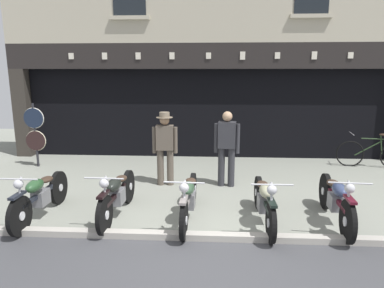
{
  "coord_description": "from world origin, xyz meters",
  "views": [
    {
      "loc": [
        0.14,
        -4.73,
        2.5
      ],
      "look_at": [
        -0.29,
        2.62,
        0.95
      ],
      "focal_mm": 31.97,
      "sensor_mm": 36.0,
      "label": 1
    }
  ],
  "objects_px": {
    "motorcycle_center_left": "(117,194)",
    "leaning_bicycle": "(372,154)",
    "motorcycle_center": "(189,197)",
    "motorcycle_right": "(336,199)",
    "advert_board_near": "(290,101)",
    "motorcycle_center_right": "(264,200)",
    "tyre_sign_pole": "(35,130)",
    "salesman_left": "(165,145)",
    "shopkeeper_center": "(227,145)",
    "motorcycle_left": "(40,195)"
  },
  "relations": [
    {
      "from": "motorcycle_center",
      "to": "salesman_left",
      "type": "bearing_deg",
      "value": -68.27
    },
    {
      "from": "motorcycle_center_right",
      "to": "shopkeeper_center",
      "type": "distance_m",
      "value": 2.08
    },
    {
      "from": "motorcycle_center",
      "to": "motorcycle_center_left",
      "type": "bearing_deg",
      "value": -0.75
    },
    {
      "from": "advert_board_near",
      "to": "leaning_bicycle",
      "type": "distance_m",
      "value": 2.61
    },
    {
      "from": "leaning_bicycle",
      "to": "motorcycle_center",
      "type": "bearing_deg",
      "value": 136.99
    },
    {
      "from": "motorcycle_center_left",
      "to": "leaning_bicycle",
      "type": "bearing_deg",
      "value": -147.06
    },
    {
      "from": "motorcycle_left",
      "to": "motorcycle_center_left",
      "type": "xyz_separation_m",
      "value": [
        1.32,
        0.13,
        0.0
      ]
    },
    {
      "from": "motorcycle_right",
      "to": "motorcycle_center_right",
      "type": "bearing_deg",
      "value": 7.17
    },
    {
      "from": "motorcycle_left",
      "to": "salesman_left",
      "type": "xyz_separation_m",
      "value": [
        1.92,
        1.93,
        0.5
      ]
    },
    {
      "from": "motorcycle_center_left",
      "to": "salesman_left",
      "type": "bearing_deg",
      "value": -106.56
    },
    {
      "from": "advert_board_near",
      "to": "leaning_bicycle",
      "type": "relative_size",
      "value": 0.61
    },
    {
      "from": "motorcycle_right",
      "to": "shopkeeper_center",
      "type": "distance_m",
      "value": 2.61
    },
    {
      "from": "motorcycle_left",
      "to": "leaning_bicycle",
      "type": "bearing_deg",
      "value": -152.42
    },
    {
      "from": "motorcycle_left",
      "to": "motorcycle_center_left",
      "type": "bearing_deg",
      "value": -173.82
    },
    {
      "from": "motorcycle_center_right",
      "to": "leaning_bicycle",
      "type": "bearing_deg",
      "value": -133.18
    },
    {
      "from": "motorcycle_center_right",
      "to": "tyre_sign_pole",
      "type": "xyz_separation_m",
      "value": [
        -5.59,
        3.25,
        0.58
      ]
    },
    {
      "from": "motorcycle_left",
      "to": "advert_board_near",
      "type": "bearing_deg",
      "value": -137.45
    },
    {
      "from": "motorcycle_right",
      "to": "tyre_sign_pole",
      "type": "xyz_separation_m",
      "value": [
        -6.78,
        3.19,
        0.56
      ]
    },
    {
      "from": "motorcycle_center",
      "to": "motorcycle_right",
      "type": "xyz_separation_m",
      "value": [
        2.46,
        0.0,
        0.02
      ]
    },
    {
      "from": "shopkeeper_center",
      "to": "leaning_bicycle",
      "type": "xyz_separation_m",
      "value": [
        3.96,
        1.77,
        -0.55
      ]
    },
    {
      "from": "tyre_sign_pole",
      "to": "motorcycle_center",
      "type": "bearing_deg",
      "value": -36.48
    },
    {
      "from": "motorcycle_center_left",
      "to": "motorcycle_right",
      "type": "bearing_deg",
      "value": -179.15
    },
    {
      "from": "motorcycle_center_right",
      "to": "salesman_left",
      "type": "height_order",
      "value": "salesman_left"
    },
    {
      "from": "motorcycle_left",
      "to": "motorcycle_center",
      "type": "relative_size",
      "value": 0.96
    },
    {
      "from": "motorcycle_left",
      "to": "motorcycle_right",
      "type": "height_order",
      "value": "motorcycle_right"
    },
    {
      "from": "motorcycle_center_right",
      "to": "shopkeeper_center",
      "type": "bearing_deg",
      "value": -74.47
    },
    {
      "from": "salesman_left",
      "to": "shopkeeper_center",
      "type": "relative_size",
      "value": 0.99
    },
    {
      "from": "tyre_sign_pole",
      "to": "leaning_bicycle",
      "type": "bearing_deg",
      "value": 2.83
    },
    {
      "from": "advert_board_near",
      "to": "tyre_sign_pole",
      "type": "bearing_deg",
      "value": -168.27
    },
    {
      "from": "motorcycle_right",
      "to": "tyre_sign_pole",
      "type": "height_order",
      "value": "tyre_sign_pole"
    },
    {
      "from": "tyre_sign_pole",
      "to": "motorcycle_left",
      "type": "bearing_deg",
      "value": -61.86
    },
    {
      "from": "motorcycle_center_left",
      "to": "shopkeeper_center",
      "type": "distance_m",
      "value": 2.72
    },
    {
      "from": "motorcycle_center",
      "to": "salesman_left",
      "type": "xyz_separation_m",
      "value": [
        -0.66,
        1.87,
        0.51
      ]
    },
    {
      "from": "motorcycle_center_left",
      "to": "advert_board_near",
      "type": "bearing_deg",
      "value": -128.57
    },
    {
      "from": "motorcycle_center",
      "to": "motorcycle_center_right",
      "type": "height_order",
      "value": "motorcycle_center_right"
    },
    {
      "from": "motorcycle_center",
      "to": "shopkeeper_center",
      "type": "bearing_deg",
      "value": -108.41
    },
    {
      "from": "tyre_sign_pole",
      "to": "leaning_bicycle",
      "type": "relative_size",
      "value": 0.95
    },
    {
      "from": "salesman_left",
      "to": "tyre_sign_pole",
      "type": "xyz_separation_m",
      "value": [
        -3.66,
        1.32,
        0.07
      ]
    },
    {
      "from": "motorcycle_center_right",
      "to": "shopkeeper_center",
      "type": "relative_size",
      "value": 1.16
    },
    {
      "from": "motorcycle_left",
      "to": "shopkeeper_center",
      "type": "xyz_separation_m",
      "value": [
        3.29,
        1.93,
        0.51
      ]
    },
    {
      "from": "motorcycle_center_right",
      "to": "motorcycle_right",
      "type": "bearing_deg",
      "value": -177.6
    },
    {
      "from": "motorcycle_center_right",
      "to": "motorcycle_right",
      "type": "height_order",
      "value": "motorcycle_right"
    },
    {
      "from": "motorcycle_center",
      "to": "motorcycle_center_right",
      "type": "distance_m",
      "value": 1.27
    },
    {
      "from": "advert_board_near",
      "to": "motorcycle_left",
      "type": "bearing_deg",
      "value": -138.0
    },
    {
      "from": "motorcycle_center_left",
      "to": "salesman_left",
      "type": "height_order",
      "value": "salesman_left"
    },
    {
      "from": "motorcycle_center_left",
      "to": "motorcycle_right",
      "type": "height_order",
      "value": "motorcycle_right"
    },
    {
      "from": "motorcycle_center",
      "to": "advert_board_near",
      "type": "relative_size",
      "value": 1.87
    },
    {
      "from": "motorcycle_center",
      "to": "shopkeeper_center",
      "type": "relative_size",
      "value": 1.22
    },
    {
      "from": "motorcycle_center_left",
      "to": "motorcycle_center_right",
      "type": "bearing_deg",
      "value": 178.95
    },
    {
      "from": "leaning_bicycle",
      "to": "advert_board_near",
      "type": "bearing_deg",
      "value": 72.82
    }
  ]
}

